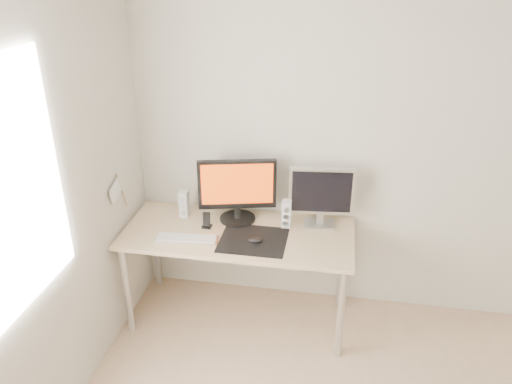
{
  "coord_description": "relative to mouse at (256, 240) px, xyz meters",
  "views": [
    {
      "loc": [
        -0.28,
        -1.57,
        2.47
      ],
      "look_at": [
        -0.82,
        1.45,
        1.01
      ],
      "focal_mm": 35.0,
      "sensor_mm": 36.0,
      "label": 1
    }
  ],
  "objects": [
    {
      "name": "phone_dock",
      "position": [
        -0.37,
        0.14,
        0.01
      ],
      "size": [
        0.07,
        0.06,
        0.12
      ],
      "color": "black",
      "rests_on": "desk"
    },
    {
      "name": "speaker_right",
      "position": [
        0.18,
        0.26,
        0.08
      ],
      "size": [
        0.06,
        0.08,
        0.2
      ],
      "color": "white",
      "rests_on": "desk"
    },
    {
      "name": "main_monitor",
      "position": [
        -0.18,
        0.29,
        0.23
      ],
      "size": [
        0.55,
        0.31,
        0.47
      ],
      "color": "black",
      "rests_on": "desk"
    },
    {
      "name": "mousepad",
      "position": [
        -0.02,
        0.03,
        -0.02
      ],
      "size": [
        0.45,
        0.4,
        0.0
      ],
      "primitive_type": "cube",
      "color": "black",
      "rests_on": "desk"
    },
    {
      "name": "mouse",
      "position": [
        0.0,
        0.0,
        0.0
      ],
      "size": [
        0.1,
        0.06,
        0.04
      ],
      "primitive_type": "ellipsoid",
      "color": "black",
      "rests_on": "mousepad"
    },
    {
      "name": "desk",
      "position": [
        -0.15,
        0.12,
        -0.1
      ],
      "size": [
        1.6,
        0.7,
        0.73
      ],
      "color": "#D1B587",
      "rests_on": "ground"
    },
    {
      "name": "second_monitor",
      "position": [
        0.41,
        0.33,
        0.22
      ],
      "size": [
        0.45,
        0.18,
        0.43
      ],
      "color": "#BEBEC0",
      "rests_on": "desk"
    },
    {
      "name": "wall_back",
      "position": [
        0.78,
        0.49,
        0.5
      ],
      "size": [
        3.5,
        0.0,
        3.5
      ],
      "primitive_type": "plane",
      "rotation": [
        1.57,
        0.0,
        0.0
      ],
      "color": "beige",
      "rests_on": "ground"
    },
    {
      "name": "speaker_left",
      "position": [
        -0.58,
        0.28,
        0.08
      ],
      "size": [
        0.06,
        0.08,
        0.2
      ],
      "color": "white",
      "rests_on": "desk"
    },
    {
      "name": "keyboard",
      "position": [
        -0.46,
        -0.04,
        -0.01
      ],
      "size": [
        0.43,
        0.16,
        0.02
      ],
      "color": "#B8B8BB",
      "rests_on": "desk"
    },
    {
      "name": "pennant",
      "position": [
        -0.93,
        -0.02,
        0.3
      ],
      "size": [
        0.01,
        0.23,
        0.29
      ],
      "color": "#A57F54",
      "rests_on": "wall_left"
    }
  ]
}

